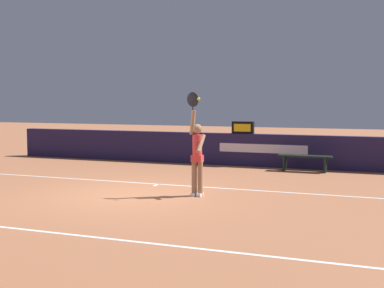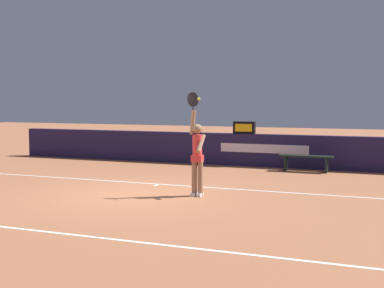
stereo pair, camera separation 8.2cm
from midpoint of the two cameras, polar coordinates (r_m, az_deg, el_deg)
ground_plane at (r=12.17m, az=-7.00°, el=-5.59°), size 60.00×60.00×0.00m
court_lines at (r=11.32m, az=-9.34°, el=-6.40°), size 11.88×5.20×0.00m
back_wall at (r=17.62m, az=2.23°, el=-0.51°), size 15.38×0.30×1.08m
speed_display at (r=17.26m, az=5.56°, el=1.83°), size 0.74×0.20×0.41m
tennis_player at (r=11.75m, az=0.36°, el=-1.03°), size 0.44×0.43×2.42m
tennis_ball at (r=11.58m, az=0.54°, el=5.05°), size 0.07×0.07×0.07m
courtside_bench_near at (r=16.18m, az=12.29°, el=-1.65°), size 1.64×0.37×0.51m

